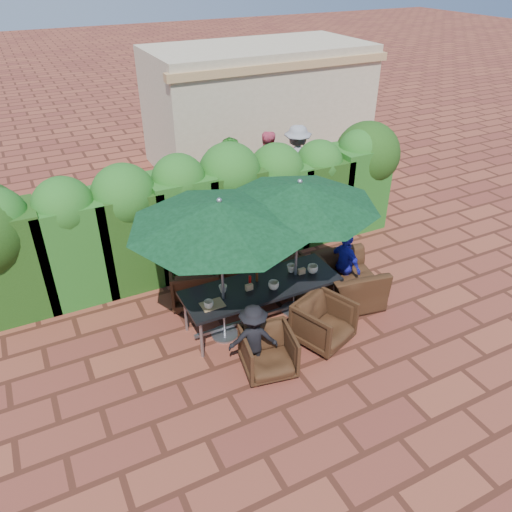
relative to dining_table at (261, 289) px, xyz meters
name	(u,v)px	position (x,y,z in m)	size (l,w,h in m)	color
ground	(262,326)	(-0.05, -0.13, -0.68)	(80.00, 80.00, 0.00)	brown
dining_table	(261,289)	(0.00, 0.00, 0.00)	(2.60, 0.90, 0.75)	black
umbrella_left	(220,214)	(-0.69, -0.04, 1.54)	(2.70, 2.70, 2.46)	gray
umbrella_right	(299,194)	(0.65, 0.02, 1.54)	(2.50, 2.50, 2.46)	gray
chair_far_left	(194,281)	(-0.79, 1.06, -0.26)	(0.82, 0.77, 0.84)	black
chair_far_mid	(236,271)	(0.00, 1.01, -0.25)	(0.83, 0.78, 0.85)	black
chair_far_right	(275,265)	(0.75, 0.91, -0.27)	(0.78, 0.73, 0.81)	black
chair_near_left	(268,351)	(-0.43, -1.06, -0.30)	(0.74, 0.69, 0.76)	black
chair_near_right	(324,320)	(0.66, -0.87, -0.27)	(0.79, 0.74, 0.81)	black
chair_end_right	(349,275)	(1.67, -0.12, -0.17)	(1.17, 0.76, 1.02)	black
adult_far_left	(195,274)	(-0.80, 0.93, -0.02)	(0.65, 0.38, 1.31)	white
adult_far_mid	(238,266)	(0.00, 0.93, -0.09)	(0.42, 0.34, 1.17)	#2022B2
adult_far_right	(279,253)	(0.87, 0.98, -0.08)	(0.57, 0.35, 1.19)	black
adult_near_left	(253,339)	(-0.60, -0.92, -0.11)	(0.72, 0.33, 1.13)	black
adult_end_right	(345,265)	(1.71, 0.07, -0.07)	(0.71, 0.35, 1.21)	#2022B2
child_left	(218,277)	(-0.37, 0.96, -0.23)	(0.32, 0.26, 0.88)	#D44A68
child_right	(257,266)	(0.43, 1.02, -0.29)	(0.28, 0.23, 0.78)	#8649A0
pedestrian_a	(231,176)	(1.30, 4.04, 0.23)	(1.69, 0.60, 1.81)	#2B8023
pedestrian_b	(266,167)	(2.29, 4.18, 0.21)	(0.85, 0.52, 1.77)	#D44A68
pedestrian_c	(297,161)	(3.13, 4.15, 0.22)	(1.15, 0.53, 1.80)	gray
cup_a	(209,304)	(-0.98, -0.17, 0.13)	(0.15, 0.15, 0.12)	beige
cup_b	(223,289)	(-0.63, 0.10, 0.13)	(0.13, 0.13, 0.12)	beige
cup_c	(274,285)	(0.12, -0.18, 0.14)	(0.17, 0.17, 0.14)	beige
cup_d	(291,268)	(0.62, 0.12, 0.14)	(0.14, 0.14, 0.13)	beige
cup_e	(313,269)	(0.93, -0.07, 0.14)	(0.18, 0.18, 0.14)	beige
ketchup_bottle	(250,280)	(-0.16, 0.09, 0.16)	(0.04, 0.04, 0.17)	#B20C0A
sauce_bottle	(257,277)	(-0.01, 0.14, 0.16)	(0.04, 0.04, 0.17)	#4C230C
serving_tray	(213,305)	(-0.91, -0.14, 0.08)	(0.35, 0.25, 0.02)	#99774A
number_block_left	(249,287)	(-0.24, -0.03, 0.12)	(0.12, 0.06, 0.10)	tan
number_block_right	(302,271)	(0.75, -0.01, 0.12)	(0.12, 0.06, 0.10)	tan
hedge_wall	(196,204)	(-0.25, 2.20, 0.63)	(9.10, 1.60, 2.40)	#19390F
building	(258,105)	(3.45, 6.87, 0.93)	(6.20, 3.08, 3.20)	#C3B191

